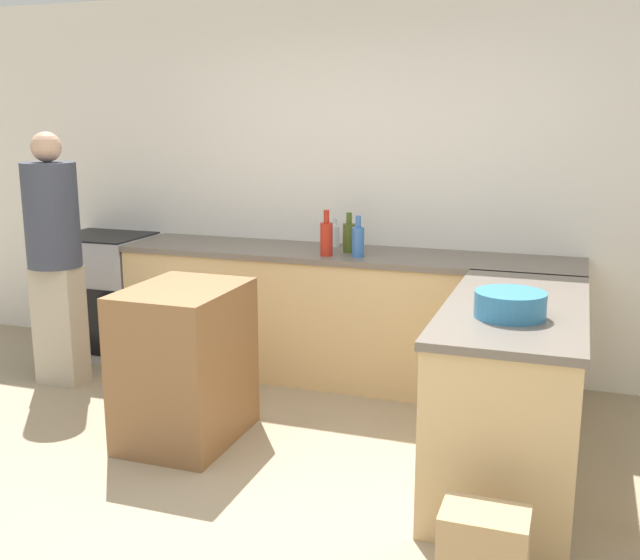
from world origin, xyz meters
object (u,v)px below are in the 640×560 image
Objects in this scene: olive_oil_bottle at (349,236)px; person_by_range at (54,251)px; mixing_bowl at (510,305)px; hot_sauce_bottle at (326,238)px; paper_bag at (483,558)px; island_table at (185,364)px; water_bottle_blue at (358,241)px; range_oven at (106,294)px; vinegar_bottle_clear at (335,235)px.

person_by_range is at bearing -158.68° from olive_oil_bottle.
olive_oil_bottle is (-1.21, 1.37, 0.05)m from mixing_bowl.
paper_bag is (1.33, -2.06, -0.85)m from hot_sauce_bottle.
olive_oil_bottle is at bearing 21.32° from person_by_range.
person_by_range is (-1.87, -0.73, -0.09)m from olive_oil_bottle.
water_bottle_blue is at bearing 58.02° from island_table.
water_bottle_blue is (0.70, 1.12, 0.58)m from island_table.
paper_bag is at bearing -25.93° from person_by_range.
mixing_bowl is at bearing -11.85° from person_by_range.
person_by_range is 3.52m from paper_bag.
mixing_bowl is (3.21, -1.38, 0.52)m from range_oven.
island_table is 2.08m from paper_bag.
mixing_bowl is at bearing 91.37° from paper_bag.
water_bottle_blue is at bearing -50.34° from vinegar_bottle_clear.
water_bottle_blue is at bearing 131.79° from mixing_bowl.
vinegar_bottle_clear is at bearing 28.03° from person_by_range.
range_oven reaches higher than island_table.
olive_oil_bottle is 2.68m from paper_bag.
island_table reaches higher than paper_bag.
olive_oil_bottle is at bearing 64.95° from island_table.
olive_oil_bottle is 1.00× the size of water_bottle_blue.
vinegar_bottle_clear is 0.52× the size of paper_bag.
hot_sauce_bottle is at bearing -80.89° from vinegar_bottle_clear.
olive_oil_bottle is (0.59, 1.26, 0.58)m from island_table.
island_table is 1.60m from vinegar_bottle_clear.
water_bottle_blue reaches higher than paper_bag.
water_bottle_blue reaches higher than olive_oil_bottle.
person_by_range reaches higher than water_bottle_blue.
vinegar_bottle_clear is (-1.37, 1.55, 0.02)m from mixing_bowl.
water_bottle_blue is 0.16× the size of person_by_range.
mixing_bowl is 1.64× the size of vinegar_bottle_clear.
person_by_range is (-1.98, -0.58, -0.09)m from water_bottle_blue.
vinegar_bottle_clear is at bearing 99.11° from hot_sauce_bottle.
vinegar_bottle_clear is at bearing 73.43° from island_table.
range_oven is 1.03× the size of island_table.
water_bottle_blue reaches higher than vinegar_bottle_clear.
island_table is at bearing -41.81° from range_oven.
hot_sauce_bottle is (0.06, -0.35, 0.04)m from vinegar_bottle_clear.
water_bottle_blue is 0.71× the size of paper_bag.
range_oven reaches higher than paper_bag.
range_oven is at bearing 100.51° from person_by_range.
hot_sauce_bottle reaches higher than olive_oil_bottle.
hot_sauce_bottle is 1.12× the size of water_bottle_blue.
person_by_range is at bearing 154.07° from paper_bag.
island_table is at bearing 151.82° from paper_bag.
mixing_bowl is 1.83m from olive_oil_bottle.
person_by_range reaches higher than paper_bag.
hot_sauce_bottle is 1.85m from person_by_range.
range_oven is at bearing -174.57° from vinegar_bottle_clear.
olive_oil_bottle reaches higher than vinegar_bottle_clear.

